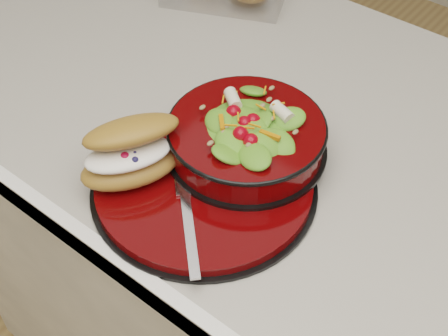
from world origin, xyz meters
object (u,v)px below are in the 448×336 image
Objects in this scene: island_counter at (251,265)px; salad_bowl at (247,132)px; dinner_plate at (204,185)px; fork at (188,217)px; croissant at (132,153)px.

island_counter is 5.26× the size of salad_bowl.
fork is (0.03, -0.07, 0.01)m from dinner_plate.
salad_bowl reaches higher than fork.
fork is at bearing -67.34° from dinner_plate.
salad_bowl reaches higher than croissant.
dinner_plate is 0.07m from fork.
croissant is at bearing -97.97° from island_counter.
island_counter is at bearing 22.09° from croissant.
dinner_plate is 0.11m from croissant.
dinner_plate is at bearing -96.33° from salad_bowl.
fork reaches higher than island_counter.
salad_bowl is 1.64× the size of fork.
dinner_plate is at bearing 66.28° from fork.
island_counter is at bearing 59.77° from fork.
croissant is at bearing 126.19° from fork.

